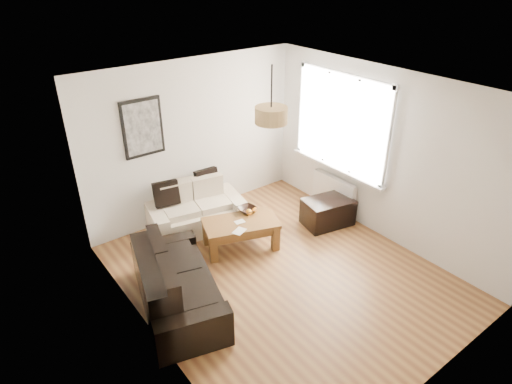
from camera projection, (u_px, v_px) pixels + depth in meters
floor at (282, 274)px, 6.14m from camera, size 4.50×4.50×0.00m
ceiling at (289, 90)px, 4.90m from camera, size 3.80×4.50×0.00m
wall_back at (194, 140)px, 7.09m from camera, size 3.80×0.04×2.60m
wall_front at (449, 287)px, 3.95m from camera, size 3.80×0.04×2.60m
wall_left at (144, 246)px, 4.50m from camera, size 0.04×4.50×2.60m
wall_right at (382, 156)px, 6.53m from camera, size 0.04×4.50×2.60m
window_bay at (342, 123)px, 6.93m from camera, size 0.14×1.90×1.60m
radiator at (334, 191)px, 7.49m from camera, size 0.10×0.90×0.52m
poster at (143, 128)px, 6.43m from camera, size 0.62×0.04×0.87m
pendant_shade at (271, 115)px, 5.29m from camera, size 0.40×0.40×0.20m
loveseat_cream at (196, 207)px, 7.04m from camera, size 1.61×1.08×0.74m
sofa_leather at (177, 281)px, 5.42m from camera, size 1.30×1.94×0.77m
coffee_table at (241, 234)px, 6.62m from camera, size 1.23×0.92×0.45m
ottoman at (328, 212)px, 7.20m from camera, size 0.87×0.65×0.45m
cushion_left at (166, 193)px, 6.81m from camera, size 0.40×0.19×0.39m
cushion_right at (207, 180)px, 7.20m from camera, size 0.39×0.13×0.39m
fruit_bowl at (247, 210)px, 6.76m from camera, size 0.30×0.30×0.07m
orange_a at (254, 210)px, 6.73m from camera, size 0.07×0.07×0.06m
orange_b at (255, 209)px, 6.76m from camera, size 0.06×0.06×0.06m
orange_c at (249, 212)px, 6.68m from camera, size 0.10×0.10×0.09m
papers at (239, 231)px, 6.29m from camera, size 0.24×0.20×0.01m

